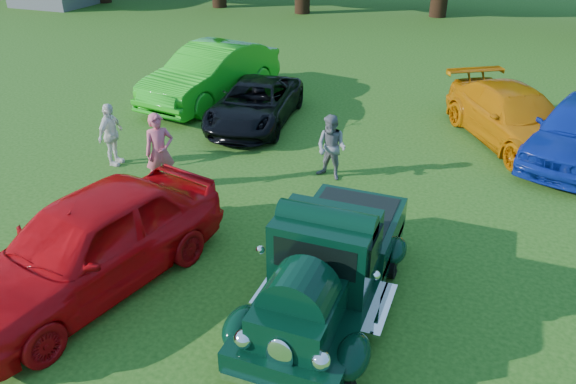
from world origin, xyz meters
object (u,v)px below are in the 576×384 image
(back_car_orange, at_px, (514,117))
(spectator_pink, at_px, (160,152))
(red_convertible, at_px, (90,243))
(back_car_black, at_px, (255,103))
(back_car_lime, at_px, (211,74))
(hero_pickup, at_px, (329,266))
(spectator_white, at_px, (111,135))
(spectator_grey, at_px, (331,148))

(back_car_orange, bearing_deg, spectator_pink, -174.56)
(red_convertible, relative_size, back_car_black, 1.13)
(back_car_orange, bearing_deg, back_car_lime, 146.22)
(spectator_pink, bearing_deg, hero_pickup, -73.59)
(hero_pickup, bearing_deg, spectator_white, 153.51)
(back_car_black, height_order, spectator_pink, spectator_pink)
(red_convertible, height_order, spectator_grey, red_convertible)
(red_convertible, distance_m, back_car_orange, 10.83)
(back_car_lime, distance_m, spectator_white, 5.05)
(back_car_orange, xyz_separation_m, spectator_pink, (-7.06, -5.47, 0.16))
(red_convertible, relative_size, back_car_orange, 0.99)
(back_car_lime, bearing_deg, back_car_black, -23.80)
(red_convertible, distance_m, spectator_white, 4.83)
(red_convertible, distance_m, spectator_grey, 5.75)
(hero_pickup, xyz_separation_m, spectator_pink, (-4.60, 2.53, 0.12))
(spectator_grey, bearing_deg, back_car_lime, 155.62)
(red_convertible, height_order, back_car_lime, back_car_lime)
(spectator_pink, bearing_deg, back_car_orange, -7.06)
(back_car_orange, distance_m, spectator_white, 10.06)
(spectator_pink, bearing_deg, spectator_white, 115.15)
(spectator_pink, xyz_separation_m, spectator_white, (-1.76, 0.64, -0.11))
(back_car_black, bearing_deg, back_car_lime, 139.68)
(spectator_grey, xyz_separation_m, spectator_white, (-5.06, -1.16, 0.01))
(back_car_black, bearing_deg, back_car_orange, 2.37)
(back_car_lime, xyz_separation_m, spectator_grey, (5.09, -3.89, -0.11))
(spectator_grey, bearing_deg, back_car_black, 152.96)
(back_car_black, relative_size, spectator_white, 2.82)
(red_convertible, height_order, back_car_black, red_convertible)
(hero_pickup, distance_m, back_car_orange, 8.37)
(hero_pickup, relative_size, back_car_orange, 0.90)
(back_car_lime, bearing_deg, back_car_orange, 7.92)
(spectator_grey, distance_m, spectator_white, 5.19)
(red_convertible, relative_size, spectator_grey, 3.21)
(hero_pickup, relative_size, spectator_grey, 2.92)
(hero_pickup, bearing_deg, red_convertible, -166.68)
(hero_pickup, distance_m, back_car_lime, 10.42)
(back_car_black, xyz_separation_m, spectator_white, (-2.05, -3.69, 0.16))
(spectator_grey, bearing_deg, spectator_pink, -138.30)
(back_car_lime, bearing_deg, spectator_grey, -28.02)
(spectator_grey, bearing_deg, hero_pickup, -60.24)
(spectator_pink, bearing_deg, spectator_grey, -16.14)
(back_car_orange, relative_size, spectator_grey, 3.24)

